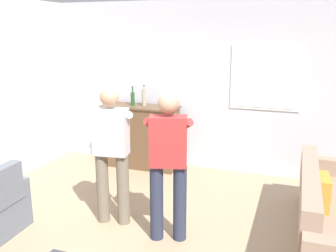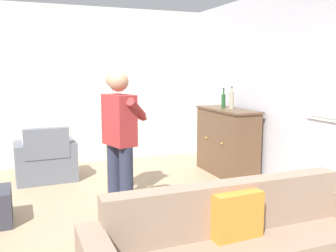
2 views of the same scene
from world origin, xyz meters
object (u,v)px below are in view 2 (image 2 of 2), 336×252
bottle_wine_green (223,100)px  bottle_liquor_amber (232,100)px  armchair (46,162)px  person_standing_right (120,140)px  couch (238,252)px  person_standing_left (116,129)px  sideboard_cabinet (227,142)px

bottle_wine_green → bottle_liquor_amber: 0.20m
armchair → person_standing_right: (1.96, 0.68, 0.65)m
bottle_wine_green → bottle_liquor_amber: (0.20, 0.03, 0.02)m
armchair → person_standing_right: size_ratio=0.54×
couch → person_standing_right: size_ratio=1.41×
person_standing_left → armchair: bearing=-145.6°
couch → sideboard_cabinet: bearing=151.1°
armchair → bottle_liquor_amber: bearing=74.3°
bottle_wine_green → person_standing_left: size_ratio=0.19×
couch → bottle_liquor_amber: 3.37m
couch → bottle_wine_green: bearing=152.1°
person_standing_left → person_standing_right: size_ratio=1.00×
sideboard_cabinet → person_standing_left: bearing=-76.2°
couch → armchair: size_ratio=2.62×
bottle_liquor_amber → person_standing_left: bearing=-78.1°
bottle_wine_green → person_standing_right: (1.37, -2.08, -0.26)m
person_standing_left → person_standing_right: 0.78m
bottle_wine_green → person_standing_right: 2.50m
armchair → person_standing_left: (1.19, 0.82, 0.65)m
armchair → person_standing_left: bearing=34.4°
armchair → person_standing_right: 2.17m
couch → sideboard_cabinet: 3.29m
bottle_liquor_amber → person_standing_right: (1.18, -2.11, -0.28)m
bottle_wine_green → person_standing_left: (0.61, -1.94, -0.26)m
sideboard_cabinet → bottle_liquor_amber: bearing=31.0°
couch → person_standing_left: (-2.40, -0.34, 0.62)m
bottle_liquor_amber → person_standing_left: size_ratio=0.21×
sideboard_cabinet → person_standing_right: person_standing_right is taller
sideboard_cabinet → person_standing_left: person_standing_left is taller
couch → sideboard_cabinet: sideboard_cabinet is taller
bottle_wine_green → person_standing_left: 2.05m
armchair → person_standing_right: bearing=19.1°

